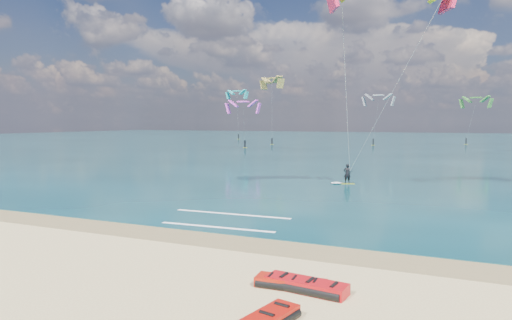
{
  "coord_description": "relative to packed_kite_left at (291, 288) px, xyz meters",
  "views": [
    {
      "loc": [
        9.71,
        -14.17,
        5.16
      ],
      "look_at": [
        0.13,
        8.0,
        3.1
      ],
      "focal_mm": 32.0,
      "sensor_mm": 36.0,
      "label": 1
    }
  ],
  "objects": [
    {
      "name": "packed_kite_left",
      "position": [
        0.0,
        0.0,
        0.0
      ],
      "size": [
        2.42,
        1.13,
        0.37
      ],
      "primitive_type": null,
      "rotation": [
        0.0,
        0.0,
        0.05
      ],
      "color": "red",
      "rests_on": "ground"
    },
    {
      "name": "shoreline_foam",
      "position": [
        -6.28,
        7.79,
        0.05
      ],
      "size": [
        7.1,
        3.63,
        0.01
      ],
      "color": "white",
      "rests_on": "ground"
    },
    {
      "name": "wet_sand_strip",
      "position": [
        -5.25,
        4.14,
        0.0
      ],
      "size": [
        320.0,
        2.4,
        0.01
      ],
      "primitive_type": "cube",
      "color": "brown",
      "rests_on": "ground"
    },
    {
      "name": "sea",
      "position": [
        -5.25,
        105.14,
        0.02
      ],
      "size": [
        320.0,
        200.0,
        0.04
      ],
      "primitive_type": "cube",
      "color": "#092D33",
      "rests_on": "ground"
    },
    {
      "name": "ground",
      "position": [
        -5.25,
        41.14,
        0.0
      ],
      "size": [
        320.0,
        320.0,
        0.0
      ],
      "primitive_type": "plane",
      "color": "tan",
      "rests_on": "ground"
    },
    {
      "name": "distant_kites",
      "position": [
        -16.47,
        82.32,
        5.87
      ],
      "size": [
        79.37,
        40.04,
        14.12
      ],
      "color": "yellow",
      "rests_on": "ground"
    },
    {
      "name": "packed_kite_mid",
      "position": [
        0.51,
        -0.04,
        0.0
      ],
      "size": [
        2.86,
        1.44,
        0.4
      ],
      "primitive_type": null,
      "rotation": [
        0.0,
        0.0,
        -0.12
      ],
      "color": "red",
      "rests_on": "ground"
    },
    {
      "name": "kitesurfer_main",
      "position": [
        -1.34,
        20.9,
        8.29
      ],
      "size": [
        11.04,
        8.78,
        16.34
      ],
      "rotation": [
        0.0,
        0.0,
        0.42
      ],
      "color": "#BBD218",
      "rests_on": "sea"
    }
  ]
}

